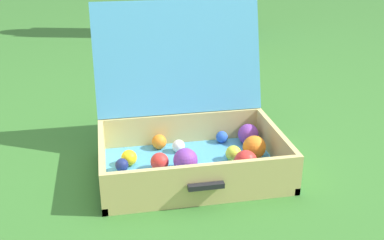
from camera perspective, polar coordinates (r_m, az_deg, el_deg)
name	(u,v)px	position (r m, az deg, el deg)	size (l,w,h in m)	color
ground_plane	(202,174)	(1.60, 1.28, -6.69)	(16.00, 16.00, 0.00)	#336B28
open_suitcase	(192,133)	(1.62, -0.03, -1.60)	(0.62, 0.56, 0.54)	#4799C6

